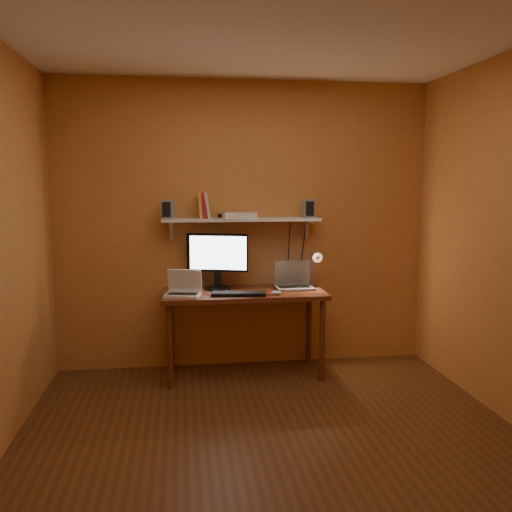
{
  "coord_description": "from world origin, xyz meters",
  "views": [
    {
      "loc": [
        -0.57,
        -3.31,
        1.68
      ],
      "look_at": [
        0.05,
        1.18,
        1.07
      ],
      "focal_mm": 38.0,
      "sensor_mm": 36.0,
      "label": 1
    }
  ],
  "objects": [
    {
      "name": "speaker_left",
      "position": [
        -0.68,
        1.46,
        1.46
      ],
      "size": [
        0.12,
        0.12,
        0.17
      ],
      "primitive_type": "cube",
      "rotation": [
        0.0,
        0.0,
        -0.31
      ],
      "color": "gray",
      "rests_on": "wall_shelf"
    },
    {
      "name": "monitor",
      "position": [
        -0.26,
        1.42,
        1.03
      ],
      "size": [
        0.54,
        0.29,
        0.49
      ],
      "rotation": [
        0.0,
        0.0,
        -0.28
      ],
      "color": "black",
      "rests_on": "desk"
    },
    {
      "name": "router",
      "position": [
        -0.08,
        1.46,
        1.4
      ],
      "size": [
        0.34,
        0.27,
        0.05
      ],
      "primitive_type": "cube",
      "rotation": [
        0.0,
        0.0,
        0.26
      ],
      "color": "white",
      "rests_on": "wall_shelf"
    },
    {
      "name": "books",
      "position": [
        -0.37,
        1.5,
        1.49
      ],
      "size": [
        0.12,
        0.16,
        0.23
      ],
      "color": "#EF9A36",
      "rests_on": "wall_shelf"
    },
    {
      "name": "desk",
      "position": [
        -0.04,
        1.28,
        0.66
      ],
      "size": [
        1.4,
        0.6,
        0.75
      ],
      "color": "#613017",
      "rests_on": "ground"
    },
    {
      "name": "room",
      "position": [
        0.0,
        0.0,
        1.3
      ],
      "size": [
        3.44,
        3.24,
        2.64
      ],
      "color": "#5D3217",
      "rests_on": "ground"
    },
    {
      "name": "laptop",
      "position": [
        0.41,
        1.37,
        0.82
      ],
      "size": [
        0.33,
        0.24,
        0.24
      ],
      "rotation": [
        0.0,
        0.0,
        0.02
      ],
      "color": "gray",
      "rests_on": "desk"
    },
    {
      "name": "wall_shelf",
      "position": [
        -0.04,
        1.47,
        1.36
      ],
      "size": [
        1.4,
        0.25,
        0.21
      ],
      "color": "silver",
      "rests_on": "room"
    },
    {
      "name": "desk_lamp",
      "position": [
        0.62,
        1.41,
        0.96
      ],
      "size": [
        0.09,
        0.23,
        0.38
      ],
      "color": "silver",
      "rests_on": "desk"
    },
    {
      "name": "speaker_right",
      "position": [
        0.56,
        1.46,
        1.46
      ],
      "size": [
        0.1,
        0.1,
        0.17
      ],
      "primitive_type": "cube",
      "rotation": [
        0.0,
        0.0,
        0.07
      ],
      "color": "gray",
      "rests_on": "wall_shelf"
    },
    {
      "name": "netbook",
      "position": [
        -0.56,
        1.19,
        0.81
      ],
      "size": [
        0.33,
        0.27,
        0.22
      ],
      "rotation": [
        0.0,
        0.0,
        -0.23
      ],
      "color": "white",
      "rests_on": "desk"
    },
    {
      "name": "keyboard",
      "position": [
        -0.11,
        1.13,
        0.76
      ],
      "size": [
        0.47,
        0.21,
        0.02
      ],
      "primitive_type": "cube",
      "rotation": [
        0.0,
        0.0,
        -0.13
      ],
      "color": "black",
      "rests_on": "desk"
    },
    {
      "name": "shelf_camera",
      "position": [
        -0.24,
        1.39,
        1.4
      ],
      "size": [
        0.1,
        0.05,
        0.06
      ],
      "color": "silver",
      "rests_on": "wall_shelf"
    },
    {
      "name": "mouse",
      "position": [
        0.22,
        1.11,
        0.77
      ],
      "size": [
        0.11,
        0.08,
        0.03
      ],
      "primitive_type": "ellipsoid",
      "rotation": [
        0.0,
        0.0,
        -0.26
      ],
      "color": "white",
      "rests_on": "desk"
    }
  ]
}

